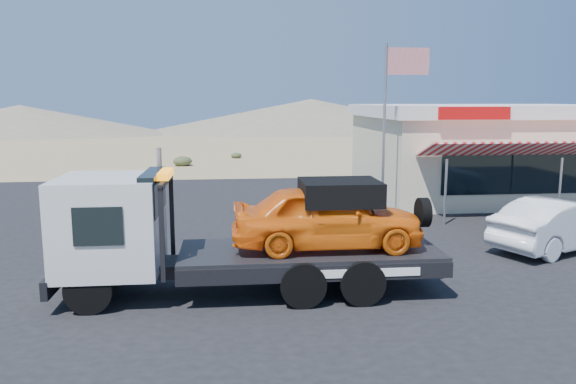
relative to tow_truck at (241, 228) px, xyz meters
name	(u,v)px	position (x,y,z in m)	size (l,w,h in m)	color
ground	(253,258)	(0.36, 2.63, -1.44)	(120.00, 120.00, 0.00)	#9B8458
asphalt_lot	(312,230)	(2.36, 5.63, -1.43)	(32.00, 24.00, 0.02)	black
tow_truck	(241,228)	(0.00, 0.00, 0.00)	(8.00, 2.37, 2.68)	black
white_sedan	(560,224)	(8.86, 2.58, -0.70)	(1.52, 4.36, 1.44)	silver
jerky_store	(486,150)	(10.86, 11.60, 0.55)	(10.40, 9.97, 3.90)	beige
flagpole	(391,111)	(5.30, 7.13, 2.32)	(1.55, 0.10, 6.00)	#99999E
distant_hills	(153,118)	(-9.41, 57.77, 0.44)	(126.00, 48.00, 4.20)	#726B59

